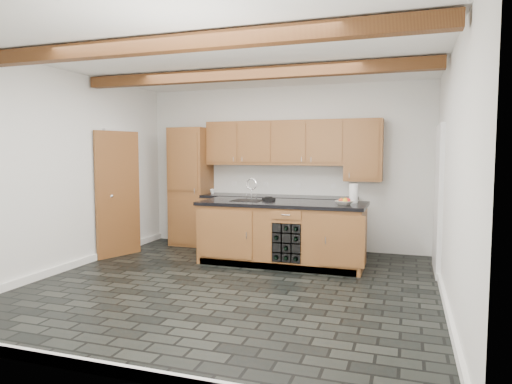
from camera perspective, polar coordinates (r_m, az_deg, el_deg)
ground at (r=5.85m, az=-3.02°, el=-11.51°), size 5.00×5.00×0.00m
room_shell at (r=6.14m, az=-2.01°, el=3.72°), size 5.01×5.00×5.00m
back_cabinetry at (r=7.87m, az=0.36°, el=-0.02°), size 3.65×0.62×2.20m
island at (r=6.84m, az=3.32°, el=-5.12°), size 2.48×0.96×0.93m
faucet at (r=6.98m, az=-0.97°, el=-0.77°), size 0.45×0.40×0.34m
kitchen_scale at (r=6.97m, az=1.59°, el=-0.84°), size 0.20×0.14×0.06m
fruit_bowl at (r=6.49m, az=10.98°, el=-1.32°), size 0.31×0.31×0.06m
fruit_cluster at (r=6.48m, az=10.99°, el=-1.04°), size 0.16×0.17×0.07m
paper_towel at (r=6.75m, az=12.10°, el=-0.17°), size 0.12×0.12×0.28m
mug at (r=8.18m, az=-5.46°, el=0.08°), size 0.10×0.10×0.08m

